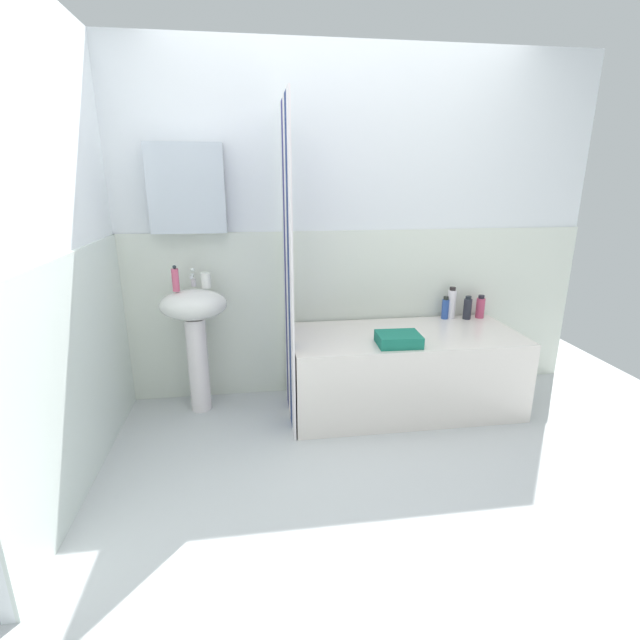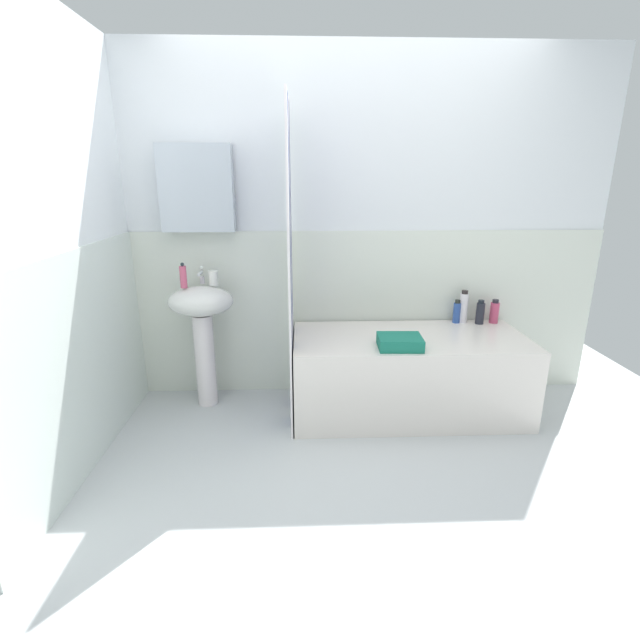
# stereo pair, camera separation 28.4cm
# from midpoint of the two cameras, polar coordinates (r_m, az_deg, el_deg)

# --- Properties ---
(ground_plane) EXTENTS (4.80, 5.60, 0.04)m
(ground_plane) POSITION_cam_midpoint_polar(r_m,az_deg,el_deg) (2.59, 9.87, -20.52)
(ground_plane) COLOR silver
(wall_back_tiled) EXTENTS (3.60, 0.18, 2.40)m
(wall_back_tiled) POSITION_cam_midpoint_polar(r_m,az_deg,el_deg) (3.32, 5.32, 9.87)
(wall_back_tiled) COLOR white
(wall_back_tiled) RESTS_ON ground_plane
(wall_left_tiled) EXTENTS (0.07, 1.81, 2.40)m
(wall_left_tiled) POSITION_cam_midpoint_polar(r_m,az_deg,el_deg) (2.62, -26.59, 5.72)
(wall_left_tiled) COLOR white
(wall_left_tiled) RESTS_ON ground_plane
(sink) EXTENTS (0.44, 0.34, 0.86)m
(sink) POSITION_cam_midpoint_polar(r_m,az_deg,el_deg) (3.22, -11.92, 0.02)
(sink) COLOR white
(sink) RESTS_ON ground_plane
(faucet) EXTENTS (0.03, 0.12, 0.12)m
(faucet) POSITION_cam_midpoint_polar(r_m,az_deg,el_deg) (3.23, -12.00, 5.39)
(faucet) COLOR silver
(faucet) RESTS_ON sink
(soap_dispenser) EXTENTS (0.04, 0.04, 0.17)m
(soap_dispenser) POSITION_cam_midpoint_polar(r_m,az_deg,el_deg) (3.13, -14.05, 5.20)
(soap_dispenser) COLOR #CD5372
(soap_dispenser) RESTS_ON sink
(toothbrush_cup) EXTENTS (0.06, 0.06, 0.10)m
(toothbrush_cup) POSITION_cam_midpoint_polar(r_m,az_deg,el_deg) (3.18, -10.54, 5.10)
(toothbrush_cup) COLOR silver
(toothbrush_cup) RESTS_ON sink
(bathtub) EXTENTS (1.55, 0.71, 0.55)m
(bathtub) POSITION_cam_midpoint_polar(r_m,az_deg,el_deg) (3.26, 13.28, -6.54)
(bathtub) COLOR silver
(bathtub) RESTS_ON ground_plane
(shower_curtain) EXTENTS (0.01, 0.71, 2.00)m
(shower_curtain) POSITION_cam_midpoint_polar(r_m,az_deg,el_deg) (2.92, -0.89, 6.19)
(shower_curtain) COLOR white
(shower_curtain) RESTS_ON ground_plane
(lotion_bottle) EXTENTS (0.06, 0.06, 0.17)m
(lotion_bottle) POSITION_cam_midpoint_polar(r_m,az_deg,el_deg) (3.62, 22.84, 0.89)
(lotion_bottle) COLOR #C34469
(lotion_bottle) RESTS_ON bathtub
(conditioner_bottle) EXTENTS (0.06, 0.06, 0.18)m
(conditioner_bottle) POSITION_cam_midpoint_polar(r_m,az_deg,el_deg) (3.56, 21.34, 0.81)
(conditioner_bottle) COLOR #262832
(conditioner_bottle) RESTS_ON bathtub
(shampoo_bottle) EXTENTS (0.06, 0.06, 0.24)m
(shampoo_bottle) POSITION_cam_midpoint_polar(r_m,az_deg,el_deg) (3.54, 19.50, 1.46)
(shampoo_bottle) COLOR white
(shampoo_bottle) RESTS_ON bathtub
(body_wash_bottle) EXTENTS (0.05, 0.05, 0.17)m
(body_wash_bottle) POSITION_cam_midpoint_polar(r_m,az_deg,el_deg) (3.53, 18.75, 0.90)
(body_wash_bottle) COLOR #2E50A1
(body_wash_bottle) RESTS_ON bathtub
(towel_folded) EXTENTS (0.28, 0.23, 0.07)m
(towel_folded) POSITION_cam_midpoint_polar(r_m,az_deg,el_deg) (2.92, 12.58, -2.72)
(towel_folded) COLOR #1B705B
(towel_folded) RESTS_ON bathtub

